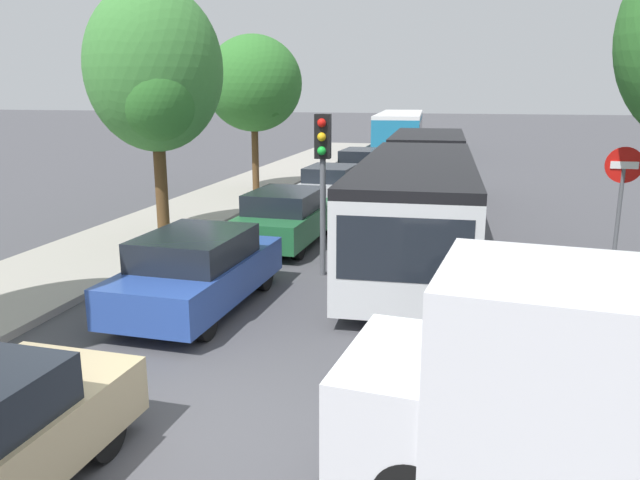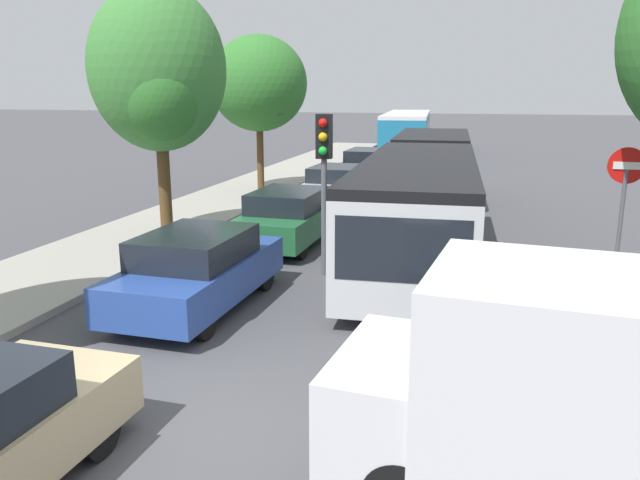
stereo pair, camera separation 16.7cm
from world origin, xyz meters
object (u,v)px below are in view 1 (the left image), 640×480
Objects in this scene: queued_car_silver at (331,185)px; articulated_bus at (422,182)px; queued_car_blue at (198,270)px; queued_car_green at (286,217)px; traffic_light at (323,159)px; tree_left_mid at (155,73)px; queued_car_black at (363,166)px; tree_left_far at (255,86)px; city_bus_rear at (400,130)px; no_entry_sign at (621,195)px.

articulated_bus is at bearing -133.53° from queued_car_silver.
queued_car_green is (0.15, 5.00, -0.01)m from queued_car_blue.
queued_car_blue is 1.23× the size of traffic_light.
queued_car_silver is 0.62× the size of tree_left_mid.
queued_car_blue is 15.98m from queued_car_black.
queued_car_green is at bearing -176.85° from queued_car_silver.
tree_left_mid reaches higher than queued_car_silver.
queued_car_black is 13.58m from traffic_light.
queued_car_green reaches higher than queued_car_silver.
queued_car_black reaches higher than queued_car_green.
tree_left_far reaches higher than queued_car_blue.
city_bus_rear is at bearing 1.74° from queued_car_green.
articulated_bus is 9.14m from queued_car_black.
tree_left_far is at bearing 26.55° from queued_car_green.
city_bus_rear reaches higher than articulated_bus.
queued_car_blue is 12.97m from tree_left_far.
tree_left_mid is (-3.12, -11.71, 3.52)m from queued_car_black.
city_bus_rear is 17.73m from tree_left_far.
tree_left_mid reaches higher than queued_car_black.
queued_car_black is 6.05m from tree_left_far.
tree_left_mid is (-3.03, -0.73, 3.54)m from queued_car_green.
tree_left_mid is at bearing 105.52° from queued_car_green.
articulated_bus reaches higher than queued_car_green.
articulated_bus is at bearing -36.09° from tree_left_far.
tree_left_mid is (-3.11, -25.11, 2.82)m from city_bus_rear.
articulated_bus is 3.86× the size of queued_car_blue.
city_bus_rear is at bearing 1.98° from queued_car_black.
tree_left_far reaches higher than articulated_bus.
articulated_bus is 5.72× the size of no_entry_sign.
queued_car_blue is at bearing -178.94° from queued_car_black.
traffic_light is 1.21× the size of no_entry_sign.
tree_left_far is at bearing -128.64° from articulated_bus.
articulated_bus is at bearing 156.84° from traffic_light.
queued_car_silver is at bearing 179.50° from queued_car_black.
queued_car_black is 1.50× the size of no_entry_sign.
traffic_light is (1.54, -2.42, 1.78)m from queued_car_green.
queued_car_green is 1.21× the size of traffic_light.
traffic_light is at bearing 179.28° from city_bus_rear.
no_entry_sign is (4.16, -4.30, 0.50)m from articulated_bus.
queued_car_silver is 0.67× the size of tree_left_far.
articulated_bus is at bearing -175.70° from city_bus_rear.
queued_car_black is 12.62m from tree_left_mid.
no_entry_sign is 14.13m from tree_left_far.
tree_left_mid is (-2.91, -6.55, 3.58)m from queued_car_silver.
tree_left_mid reaches higher than queued_car_green.
queued_car_silver is 4.77m from tree_left_far.
tree_left_far is at bearing 165.13° from city_bus_rear.
tree_left_far reaches higher than city_bus_rear.
traffic_light reaches higher than queued_car_silver.
no_entry_sign is 0.48× the size of tree_left_far.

